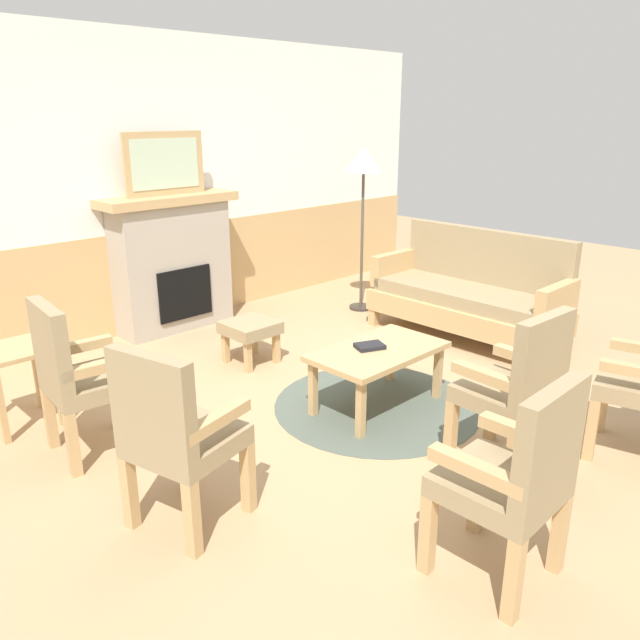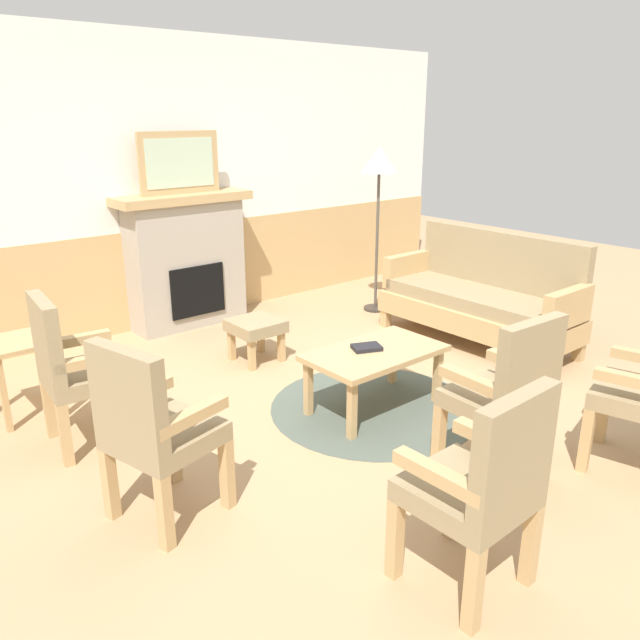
# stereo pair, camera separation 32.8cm
# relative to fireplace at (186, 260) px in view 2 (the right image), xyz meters

# --- Properties ---
(ground_plane) EXTENTS (14.00, 14.00, 0.00)m
(ground_plane) POSITION_rel_fireplace_xyz_m (0.00, -2.35, -0.65)
(ground_plane) COLOR tan
(wall_back) EXTENTS (7.20, 0.14, 2.70)m
(wall_back) POSITION_rel_fireplace_xyz_m (0.00, 0.25, 0.66)
(wall_back) COLOR white
(wall_back) RESTS_ON ground_plane
(fireplace) EXTENTS (1.30, 0.44, 1.28)m
(fireplace) POSITION_rel_fireplace_xyz_m (0.00, 0.00, 0.00)
(fireplace) COLOR #A39989
(fireplace) RESTS_ON ground_plane
(framed_picture) EXTENTS (0.80, 0.04, 0.56)m
(framed_picture) POSITION_rel_fireplace_xyz_m (0.00, 0.00, 0.91)
(framed_picture) COLOR tan
(framed_picture) RESTS_ON fireplace
(couch) EXTENTS (0.70, 1.80, 0.98)m
(couch) POSITION_rel_fireplace_xyz_m (1.78, -2.14, -0.26)
(couch) COLOR tan
(couch) RESTS_ON ground_plane
(coffee_table) EXTENTS (0.96, 0.56, 0.44)m
(coffee_table) POSITION_rel_fireplace_xyz_m (0.08, -2.49, -0.27)
(coffee_table) COLOR tan
(coffee_table) RESTS_ON ground_plane
(round_rug) EXTENTS (1.47, 1.47, 0.01)m
(round_rug) POSITION_rel_fireplace_xyz_m (0.08, -2.49, -0.65)
(round_rug) COLOR #4C564C
(round_rug) RESTS_ON ground_plane
(book_on_table) EXTENTS (0.23, 0.20, 0.03)m
(book_on_table) POSITION_rel_fireplace_xyz_m (0.04, -2.45, -0.20)
(book_on_table) COLOR black
(book_on_table) RESTS_ON coffee_table
(footstool) EXTENTS (0.40, 0.40, 0.36)m
(footstool) POSITION_rel_fireplace_xyz_m (-0.04, -1.22, -0.37)
(footstool) COLOR tan
(footstool) RESTS_ON ground_plane
(armchair_near_fireplace) EXTENTS (0.52, 0.52, 0.98)m
(armchair_near_fireplace) POSITION_rel_fireplace_xyz_m (-1.69, -1.66, -0.11)
(armchair_near_fireplace) COLOR tan
(armchair_near_fireplace) RESTS_ON ground_plane
(armchair_by_window_left) EXTENTS (0.58, 0.58, 0.98)m
(armchair_by_window_left) POSITION_rel_fireplace_xyz_m (-1.66, -2.68, -0.11)
(armchair_by_window_left) COLOR tan
(armchair_by_window_left) RESTS_ON ground_plane
(armchair_front_left) EXTENTS (0.51, 0.51, 0.98)m
(armchair_front_left) POSITION_rel_fireplace_xyz_m (0.02, -3.58, -0.11)
(armchair_front_left) COLOR tan
(armchair_front_left) RESTS_ON ground_plane
(armchair_corner_left) EXTENTS (0.49, 0.49, 0.98)m
(armchair_corner_left) POSITION_rel_fireplace_xyz_m (-0.83, -4.03, -0.11)
(armchair_corner_left) COLOR tan
(armchair_corner_left) RESTS_ON ground_plane
(side_table) EXTENTS (0.44, 0.44, 0.55)m
(side_table) POSITION_rel_fireplace_xyz_m (-1.82, -1.01, -0.22)
(side_table) COLOR tan
(side_table) RESTS_ON ground_plane
(floor_lamp_by_couch) EXTENTS (0.36, 0.36, 1.68)m
(floor_lamp_by_couch) POSITION_rel_fireplace_xyz_m (1.73, -0.85, 0.80)
(floor_lamp_by_couch) COLOR #332D28
(floor_lamp_by_couch) RESTS_ON ground_plane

